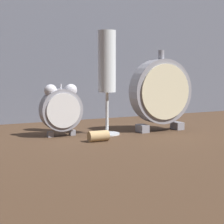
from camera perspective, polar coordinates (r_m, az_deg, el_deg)
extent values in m
plane|color=#422D1E|center=(0.81, 2.52, -3.88)|extent=(4.00, 4.00, 0.00)
cube|color=slate|center=(1.10, -5.85, 14.01)|extent=(1.49, 0.01, 0.58)
cube|color=gray|center=(0.82, -9.38, -3.37)|extent=(0.01, 0.01, 0.01)
cube|color=gray|center=(0.84, -6.06, -3.14)|extent=(0.01, 0.01, 0.01)
cylinder|color=gray|center=(0.82, -7.76, 0.32)|extent=(0.09, 0.03, 0.09)
cylinder|color=silver|center=(0.81, -7.38, 0.22)|extent=(0.08, 0.00, 0.08)
sphere|color=silver|center=(0.81, -9.35, 3.22)|extent=(0.03, 0.03, 0.03)
sphere|color=silver|center=(0.83, -6.29, 3.32)|extent=(0.03, 0.03, 0.03)
cylinder|color=silver|center=(0.82, -7.81, 3.66)|extent=(0.00, 0.00, 0.02)
cube|color=gray|center=(0.88, 4.65, -2.51)|extent=(0.02, 0.03, 0.02)
cube|color=gray|center=(0.93, 9.90, -2.06)|extent=(0.02, 0.03, 0.02)
cylinder|color=gray|center=(0.90, 7.43, 3.14)|extent=(0.15, 0.04, 0.15)
cylinder|color=beige|center=(0.88, 8.19, 3.06)|extent=(0.13, 0.00, 0.13)
cylinder|color=gray|center=(0.90, 7.51, 8.67)|extent=(0.01, 0.01, 0.02)
cylinder|color=silver|center=(0.85, -0.76, -3.22)|extent=(0.06, 0.06, 0.01)
cylinder|color=silver|center=(0.84, -0.76, 0.00)|extent=(0.01, 0.01, 0.09)
cylinder|color=white|center=(0.84, -0.77, 7.70)|extent=(0.04, 0.04, 0.14)
cylinder|color=beige|center=(0.84, -0.77, 6.08)|extent=(0.03, 0.03, 0.09)
cylinder|color=tan|center=(0.76, -2.09, -3.68)|extent=(0.04, 0.02, 0.02)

